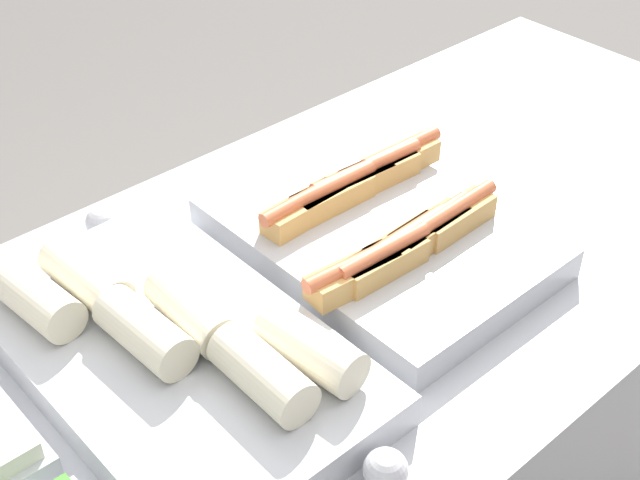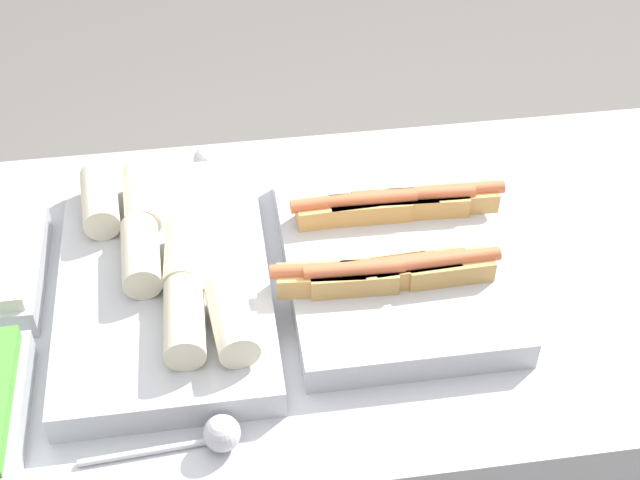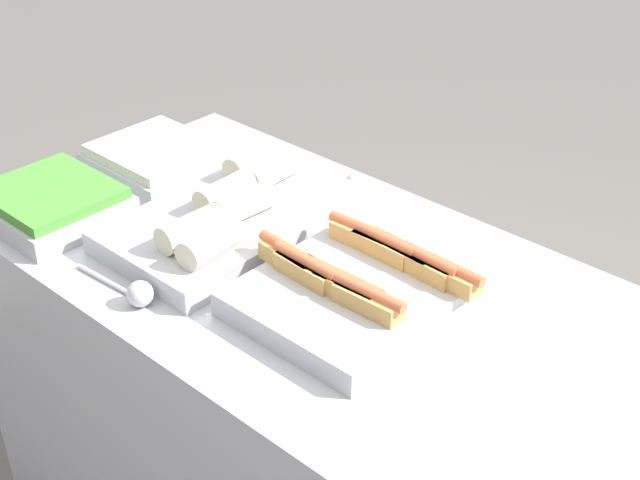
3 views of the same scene
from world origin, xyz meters
TOP-DOWN VIEW (x-y plane):
  - counter at (0.00, 0.00)m, footprint 1.72×0.78m
  - tray_hotdogs at (0.01, 0.00)m, footprint 0.41×0.47m
  - tray_wraps at (-0.35, 0.00)m, footprint 0.33×0.54m
  - serving_spoon_near at (-0.29, -0.30)m, footprint 0.22×0.05m
  - serving_spoon_far at (-0.28, 0.30)m, footprint 0.24×0.05m

SIDE VIEW (x-z plane):
  - counter at x=0.00m, z-range 0.00..0.90m
  - serving_spoon_far at x=-0.28m, z-range 0.90..0.95m
  - serving_spoon_near at x=-0.29m, z-range 0.90..0.95m
  - tray_hotdogs at x=0.01m, z-range 0.89..0.99m
  - tray_wraps at x=-0.35m, z-range 0.89..1.00m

